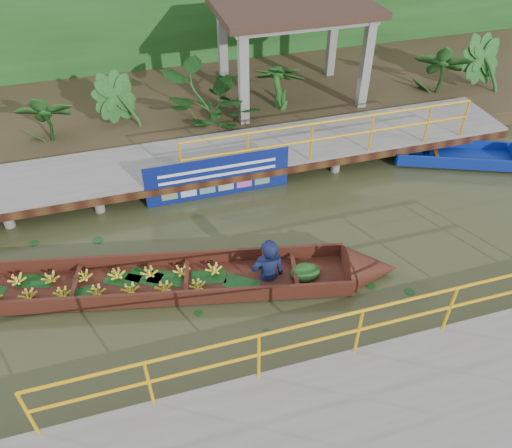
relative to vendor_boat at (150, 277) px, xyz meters
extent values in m
plane|color=#272E17|center=(2.15, 0.10, -0.27)|extent=(80.00, 80.00, 0.00)
cube|color=#332919|center=(2.15, 7.60, -0.05)|extent=(30.00, 8.00, 0.45)
cube|color=slate|center=(2.15, 3.60, 0.23)|extent=(16.00, 2.00, 0.15)
cube|color=black|center=(2.15, 2.60, 0.15)|extent=(16.00, 0.12, 0.18)
cylinder|color=#FFAF0D|center=(4.90, 2.65, 1.30)|extent=(7.50, 0.05, 0.05)
cylinder|color=#FFAF0D|center=(4.90, 2.65, 0.85)|extent=(7.50, 0.05, 0.05)
cylinder|color=#FFAF0D|center=(4.90, 2.65, 0.80)|extent=(0.05, 0.05, 1.00)
cylinder|color=slate|center=(-1.85, 2.80, -0.05)|extent=(0.24, 0.24, 0.55)
cylinder|color=slate|center=(-1.85, 4.40, -0.05)|extent=(0.24, 0.24, 0.55)
cylinder|color=slate|center=(0.15, 2.80, -0.05)|extent=(0.24, 0.24, 0.55)
cylinder|color=slate|center=(0.15, 4.40, -0.05)|extent=(0.24, 0.24, 0.55)
cylinder|color=slate|center=(2.15, 2.80, -0.05)|extent=(0.24, 0.24, 0.55)
cylinder|color=slate|center=(2.15, 4.40, -0.05)|extent=(0.24, 0.24, 0.55)
cylinder|color=slate|center=(4.15, 2.80, -0.05)|extent=(0.24, 0.24, 0.55)
cylinder|color=slate|center=(4.15, 4.40, -0.05)|extent=(0.24, 0.24, 0.55)
cylinder|color=slate|center=(6.15, 2.80, -0.05)|extent=(0.24, 0.24, 0.55)
cylinder|color=slate|center=(6.15, 4.40, -0.05)|extent=(0.24, 0.24, 0.55)
cylinder|color=slate|center=(8.15, 2.80, -0.05)|extent=(0.24, 0.24, 0.55)
cylinder|color=slate|center=(8.15, 4.40, -0.05)|extent=(0.24, 0.24, 0.55)
cylinder|color=slate|center=(2.15, 2.80, -0.05)|extent=(0.24, 0.24, 0.55)
cube|color=slate|center=(3.15, -4.10, 0.03)|extent=(18.00, 2.40, 0.70)
cylinder|color=#FFAF0D|center=(3.15, -2.95, 1.38)|extent=(10.00, 0.05, 0.05)
cylinder|color=#FFAF0D|center=(3.15, -2.95, 0.93)|extent=(10.00, 0.05, 0.05)
cylinder|color=#FFAF0D|center=(3.15, -2.95, 0.88)|extent=(0.05, 0.05, 1.00)
cube|color=slate|center=(3.35, 5.20, 1.33)|extent=(0.25, 0.25, 2.80)
cube|color=slate|center=(6.95, 5.20, 1.33)|extent=(0.25, 0.25, 2.80)
cube|color=slate|center=(3.35, 7.60, 1.33)|extent=(0.25, 0.25, 2.80)
cube|color=slate|center=(6.95, 7.60, 1.33)|extent=(0.25, 0.25, 2.80)
cube|color=slate|center=(5.15, 6.40, 2.63)|extent=(4.00, 2.60, 0.12)
cube|color=#38241C|center=(5.15, 6.40, 2.83)|extent=(4.40, 3.00, 0.20)
cube|color=#1B4315|center=(2.15, 10.10, 1.73)|extent=(30.00, 0.80, 4.00)
cube|color=#38180F|center=(-0.35, 0.08, -0.21)|extent=(8.64, 2.84, 0.06)
cube|color=#38180F|center=(-0.24, 0.60, -0.06)|extent=(8.43, 1.85, 0.37)
cube|color=#38180F|center=(-0.47, -0.45, -0.06)|extent=(8.43, 1.85, 0.37)
cone|color=#38180F|center=(4.33, -0.92, -0.12)|extent=(1.27, 1.23, 1.03)
ellipsoid|color=#1B4315|center=(3.01, -0.64, -0.10)|extent=(0.69, 0.59, 0.28)
imported|color=#0F1738|center=(2.28, -0.48, 0.79)|extent=(0.73, 0.50, 1.93)
cube|color=navy|center=(8.40, 2.32, -0.17)|extent=(3.28, 2.06, 0.11)
cube|color=navy|center=(8.57, 2.76, -0.04)|extent=(2.95, 1.24, 0.32)
cube|color=navy|center=(8.22, 1.88, -0.04)|extent=(2.95, 1.24, 0.32)
cube|color=navy|center=(6.94, 2.91, -0.04)|extent=(0.41, 0.90, 0.32)
cube|color=black|center=(7.91, 2.51, 0.00)|extent=(0.45, 0.92, 0.05)
cube|color=navy|center=(1.99, 2.58, 0.28)|extent=(3.50, 0.03, 1.09)
cube|color=white|center=(1.99, 2.56, 0.55)|extent=(2.84, 0.01, 0.07)
cube|color=white|center=(1.99, 2.56, 0.35)|extent=(2.84, 0.01, 0.07)
imported|color=#1B4315|center=(-1.85, 5.40, 0.99)|extent=(1.30, 1.30, 1.63)
imported|color=#1B4315|center=(0.15, 5.40, 0.99)|extent=(1.30, 1.30, 1.63)
imported|color=#1B4315|center=(2.65, 5.40, 0.99)|extent=(1.30, 1.30, 1.63)
imported|color=#1B4315|center=(4.65, 5.40, 0.99)|extent=(1.30, 1.30, 1.63)
imported|color=#1B4315|center=(9.65, 5.40, 0.99)|extent=(1.30, 1.30, 1.63)
imported|color=#1B4315|center=(11.15, 5.40, 0.99)|extent=(1.30, 1.30, 1.63)
camera|label=1|loc=(0.08, -7.11, 7.07)|focal=35.00mm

